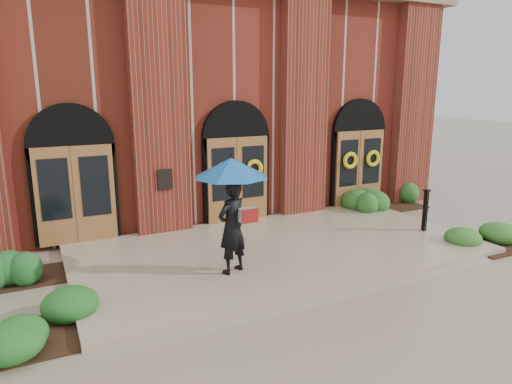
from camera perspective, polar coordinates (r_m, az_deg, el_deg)
ground at (r=11.57m, az=3.31°, el=-7.65°), size 90.00×90.00×0.00m
landing at (r=11.66m, az=2.95°, el=-7.07°), size 10.00×5.30×0.15m
church_building at (r=18.96m, az=-9.99°, el=11.11°), size 16.20×12.53×7.00m
man_with_umbrella at (r=9.54m, az=-3.04°, el=-0.17°), size 2.06×2.06×2.51m
metal_post at (r=13.49m, az=20.41°, el=-2.02°), size 0.19×0.19×1.18m
hedge_wall_left at (r=11.16m, az=-27.11°, el=-8.03°), size 2.68×1.07×0.69m
hedge_wall_right at (r=16.13m, az=15.65°, el=-0.80°), size 2.76×1.10×0.71m
hedge_front_left at (r=8.64m, az=-26.71°, el=-14.65°), size 1.54×1.32×0.55m
hedge_front_right at (r=13.39m, az=27.33°, el=-5.15°), size 1.35×1.16×0.48m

